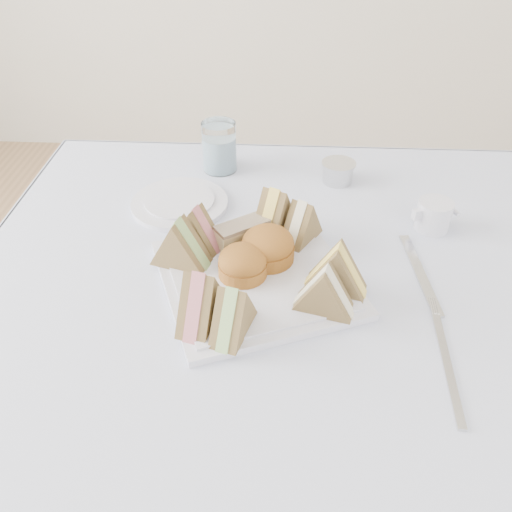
# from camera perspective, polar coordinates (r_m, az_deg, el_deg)

# --- Properties ---
(table) EXTENTS (0.90, 0.90, 0.74)m
(table) POSITION_cam_1_polar(r_m,az_deg,el_deg) (1.11, 2.29, -18.91)
(table) COLOR brown
(table) RESTS_ON floor
(tablecloth) EXTENTS (1.02, 1.02, 0.01)m
(tablecloth) POSITION_cam_1_polar(r_m,az_deg,el_deg) (0.82, 2.93, -4.46)
(tablecloth) COLOR white
(tablecloth) RESTS_ON table
(serving_plate) EXTENTS (0.36, 0.36, 0.01)m
(serving_plate) POSITION_cam_1_polar(r_m,az_deg,el_deg) (0.84, 0.00, -2.37)
(serving_plate) COLOR silver
(serving_plate) RESTS_ON tablecloth
(sandwich_fl_a) EXTENTS (0.07, 0.10, 0.08)m
(sandwich_fl_a) POSITION_cam_1_polar(r_m,az_deg,el_deg) (0.74, -5.84, -4.27)
(sandwich_fl_a) COLOR brown
(sandwich_fl_a) RESTS_ON serving_plate
(sandwich_fl_b) EXTENTS (0.06, 0.09, 0.08)m
(sandwich_fl_b) POSITION_cam_1_polar(r_m,az_deg,el_deg) (0.73, -2.45, -5.67)
(sandwich_fl_b) COLOR brown
(sandwich_fl_b) RESTS_ON serving_plate
(sandwich_fr_a) EXTENTS (0.10, 0.06, 0.08)m
(sandwich_fr_a) POSITION_cam_1_polar(r_m,az_deg,el_deg) (0.80, 8.51, -1.19)
(sandwich_fr_a) COLOR brown
(sandwich_fr_a) RESTS_ON serving_plate
(sandwich_fr_b) EXTENTS (0.09, 0.06, 0.08)m
(sandwich_fr_b) POSITION_cam_1_polar(r_m,az_deg,el_deg) (0.76, 7.24, -3.43)
(sandwich_fr_b) COLOR brown
(sandwich_fr_b) RESTS_ON serving_plate
(sandwich_bl_a) EXTENTS (0.10, 0.07, 0.08)m
(sandwich_bl_a) POSITION_cam_1_polar(r_m,az_deg,el_deg) (0.85, -8.02, 1.48)
(sandwich_bl_a) COLOR brown
(sandwich_bl_a) RESTS_ON serving_plate
(sandwich_bl_b) EXTENTS (0.10, 0.07, 0.08)m
(sandwich_bl_b) POSITION_cam_1_polar(r_m,az_deg,el_deg) (0.88, -6.26, 3.03)
(sandwich_bl_b) COLOR brown
(sandwich_bl_b) RESTS_ON serving_plate
(sandwich_br_a) EXTENTS (0.08, 0.09, 0.08)m
(sandwich_br_a) POSITION_cam_1_polar(r_m,az_deg,el_deg) (0.90, 4.83, 3.73)
(sandwich_br_a) COLOR brown
(sandwich_br_a) RESTS_ON serving_plate
(sandwich_br_b) EXTENTS (0.08, 0.11, 0.09)m
(sandwich_br_b) POSITION_cam_1_polar(r_m,az_deg,el_deg) (0.91, 1.95, 4.78)
(sandwich_br_b) COLOR brown
(sandwich_br_b) RESTS_ON serving_plate
(scone_left) EXTENTS (0.09, 0.09, 0.05)m
(scone_left) POSITION_cam_1_polar(r_m,az_deg,el_deg) (0.82, -1.42, -0.76)
(scone_left) COLOR brown
(scone_left) RESTS_ON serving_plate
(scone_right) EXTENTS (0.12, 0.12, 0.06)m
(scone_right) POSITION_cam_1_polar(r_m,az_deg,el_deg) (0.85, 1.26, 1.03)
(scone_right) COLOR brown
(scone_right) RESTS_ON serving_plate
(pastry_slice) EXTENTS (0.09, 0.08, 0.04)m
(pastry_slice) POSITION_cam_1_polar(r_m,az_deg,el_deg) (0.89, -1.43, 2.36)
(pastry_slice) COLOR #C9B68A
(pastry_slice) RESTS_ON serving_plate
(side_plate) EXTENTS (0.22, 0.22, 0.01)m
(side_plate) POSITION_cam_1_polar(r_m,az_deg,el_deg) (1.03, -8.03, 5.51)
(side_plate) COLOR silver
(side_plate) RESTS_ON tablecloth
(water_glass) EXTENTS (0.09, 0.09, 0.10)m
(water_glass) POSITION_cam_1_polar(r_m,az_deg,el_deg) (1.13, -3.88, 11.40)
(water_glass) COLOR white
(water_glass) RESTS_ON tablecloth
(tea_strainer) EXTENTS (0.07, 0.07, 0.04)m
(tea_strainer) POSITION_cam_1_polar(r_m,az_deg,el_deg) (1.11, 8.62, 8.63)
(tea_strainer) COLOR #BDBDBD
(tea_strainer) RESTS_ON tablecloth
(knife) EXTENTS (0.03, 0.20, 0.00)m
(knife) POSITION_cam_1_polar(r_m,az_deg,el_deg) (0.90, 16.86, -1.73)
(knife) COLOR #BDBDBD
(knife) RESTS_ON tablecloth
(fork) EXTENTS (0.02, 0.20, 0.00)m
(fork) POSITION_cam_1_polar(r_m,az_deg,el_deg) (0.76, 19.51, -10.89)
(fork) COLOR #BDBDBD
(fork) RESTS_ON tablecloth
(creamer_jug) EXTENTS (0.08, 0.08, 0.05)m
(creamer_jug) POSITION_cam_1_polar(r_m,az_deg,el_deg) (1.00, 18.20, 4.08)
(creamer_jug) COLOR silver
(creamer_jug) RESTS_ON tablecloth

